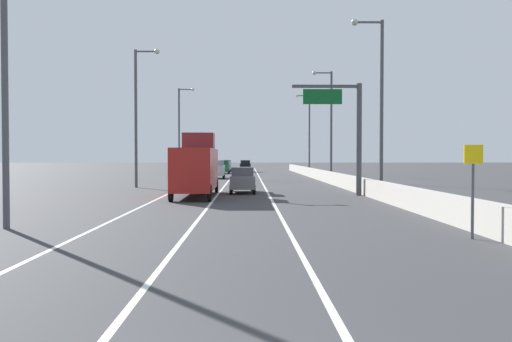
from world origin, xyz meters
name	(u,v)px	position (x,y,z in m)	size (l,w,h in m)	color
ground_plane	(247,178)	(0.00, 64.00, 0.00)	(320.00, 320.00, 0.00)	#38383A
lane_stripe_left	(196,181)	(-5.50, 55.00, 0.00)	(0.16, 130.00, 0.00)	silver
lane_stripe_center	(229,181)	(-2.00, 55.00, 0.00)	(0.16, 130.00, 0.00)	silver
lane_stripe_right	(261,181)	(1.50, 55.00, 0.00)	(0.16, 130.00, 0.00)	silver
jersey_barrier_right	(348,182)	(8.11, 40.00, 0.55)	(0.60, 120.00, 1.10)	#B2ADA3
overhead_sign_gantry	(348,125)	(6.77, 32.57, 4.73)	(4.68, 0.36, 7.50)	#47474C
speed_advisory_sign	(473,184)	(7.21, 12.80, 1.76)	(0.60, 0.11, 3.00)	#4C4C51
lamp_post_right_second	(378,96)	(8.61, 31.86, 6.57)	(2.14, 0.44, 11.60)	#4C4C51
lamp_post_right_third	(329,119)	(8.62, 54.11, 6.57)	(2.14, 0.44, 11.60)	#4C4C51
lamp_post_right_fourth	(308,129)	(8.76, 76.37, 6.57)	(2.14, 0.44, 11.60)	#4C4C51
lamp_post_left_near	(11,47)	(-8.50, 15.61, 6.57)	(2.14, 0.44, 11.60)	#4C4C51
lamp_post_left_mid	(139,109)	(-9.09, 42.31, 6.57)	(2.14, 0.44, 11.60)	#4C4C51
lamp_post_left_far	(181,126)	(-8.75, 69.02, 6.57)	(2.14, 0.44, 11.60)	#4C4C51
car_silver_0	(217,169)	(-3.59, 61.91, 1.06)	(1.86, 4.36, 2.14)	#B7B7BC
car_black_1	(245,166)	(-0.33, 88.71, 0.98)	(1.89, 4.38, 1.96)	black
car_red_2	(210,165)	(-6.58, 92.44, 1.06)	(1.85, 4.30, 2.14)	red
car_gray_3	(242,180)	(-0.34, 35.43, 0.93)	(1.88, 4.60, 1.85)	slate
car_white_4	(226,166)	(-3.66, 92.68, 0.99)	(1.87, 4.31, 1.99)	white
car_green_5	(223,167)	(-3.67, 80.47, 1.00)	(1.96, 4.24, 2.01)	#196033
box_truck	(196,167)	(-3.31, 31.93, 1.93)	(2.53, 9.78, 4.23)	#A51E19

